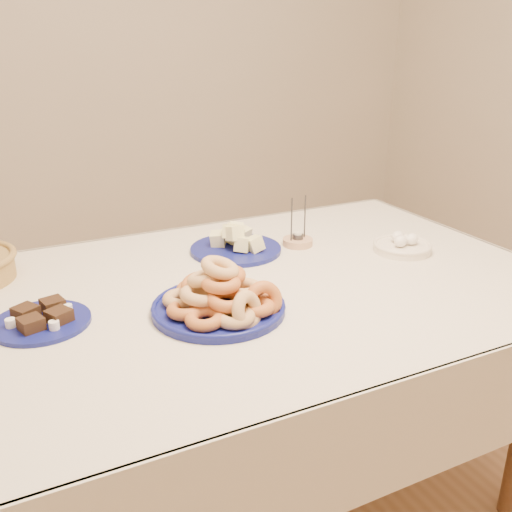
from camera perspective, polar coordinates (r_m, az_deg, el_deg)
name	(u,v)px	position (r m, az deg, el deg)	size (l,w,h in m)	color
ground	(249,499)	(1.98, -0.70, -23.14)	(5.00, 5.00, 0.00)	#936645
dining_table	(248,319)	(1.60, -0.80, -6.33)	(1.71, 1.11, 0.75)	brown
donut_platter	(221,299)	(1.38, -3.53, -4.27)	(0.42, 0.42, 0.15)	navy
melon_plate	(236,244)	(1.78, -2.03, 1.24)	(0.32, 0.32, 0.10)	navy
brownie_plate	(42,319)	(1.43, -20.63, -5.95)	(0.29, 0.29, 0.04)	navy
candle_holder	(298,241)	(1.84, 4.19, 1.54)	(0.11, 0.11, 0.16)	tan
egg_bowl	(402,246)	(1.84, 14.43, 1.02)	(0.22, 0.22, 0.06)	#EFE4CF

